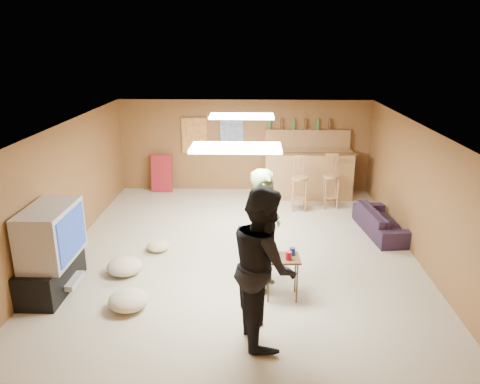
{
  "coord_description": "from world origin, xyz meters",
  "views": [
    {
      "loc": [
        0.25,
        -7.56,
        3.53
      ],
      "look_at": [
        0.0,
        0.2,
        1.0
      ],
      "focal_mm": 35.0,
      "sensor_mm": 36.0,
      "label": 1
    }
  ],
  "objects_px": {
    "bar_counter": "(308,174)",
    "tray_table": "(282,277)",
    "person_olive": "(265,230)",
    "person_black": "(263,265)",
    "sofa": "(382,221)",
    "tv_body": "(51,234)"
  },
  "relations": [
    {
      "from": "person_olive",
      "to": "bar_counter",
      "type": "bearing_deg",
      "value": -0.51
    },
    {
      "from": "bar_counter",
      "to": "tray_table",
      "type": "distance_m",
      "value": 4.63
    },
    {
      "from": "sofa",
      "to": "tray_table",
      "type": "bearing_deg",
      "value": 132.97
    },
    {
      "from": "tray_table",
      "to": "person_olive",
      "type": "bearing_deg",
      "value": 130.74
    },
    {
      "from": "sofa",
      "to": "tray_table",
      "type": "distance_m",
      "value": 3.16
    },
    {
      "from": "tv_body",
      "to": "person_olive",
      "type": "height_order",
      "value": "person_olive"
    },
    {
      "from": "person_olive",
      "to": "person_black",
      "type": "relative_size",
      "value": 0.94
    },
    {
      "from": "tv_body",
      "to": "person_black",
      "type": "height_order",
      "value": "person_black"
    },
    {
      "from": "tv_body",
      "to": "person_black",
      "type": "bearing_deg",
      "value": -18.93
    },
    {
      "from": "person_black",
      "to": "sofa",
      "type": "height_order",
      "value": "person_black"
    },
    {
      "from": "person_olive",
      "to": "sofa",
      "type": "xyz_separation_m",
      "value": [
        2.28,
        2.13,
        -0.68
      ]
    },
    {
      "from": "person_olive",
      "to": "tray_table",
      "type": "xyz_separation_m",
      "value": [
        0.25,
        -0.29,
        -0.6
      ]
    },
    {
      "from": "tv_body",
      "to": "bar_counter",
      "type": "xyz_separation_m",
      "value": [
        4.15,
        4.45,
        -0.35
      ]
    },
    {
      "from": "person_black",
      "to": "sofa",
      "type": "xyz_separation_m",
      "value": [
        2.33,
        3.35,
        -0.74
      ]
    },
    {
      "from": "person_black",
      "to": "bar_counter",
      "type": "bearing_deg",
      "value": -23.82
    },
    {
      "from": "tv_body",
      "to": "person_olive",
      "type": "relative_size",
      "value": 0.6
    },
    {
      "from": "person_olive",
      "to": "person_black",
      "type": "bearing_deg",
      "value": -168.18
    },
    {
      "from": "bar_counter",
      "to": "person_olive",
      "type": "bearing_deg",
      "value": -104.35
    },
    {
      "from": "bar_counter",
      "to": "tray_table",
      "type": "xyz_separation_m",
      "value": [
        -0.84,
        -4.54,
        -0.24
      ]
    },
    {
      "from": "person_black",
      "to": "tray_table",
      "type": "height_order",
      "value": "person_black"
    },
    {
      "from": "person_black",
      "to": "tray_table",
      "type": "distance_m",
      "value": 1.19
    },
    {
      "from": "tv_body",
      "to": "sofa",
      "type": "xyz_separation_m",
      "value": [
        5.34,
        2.32,
        -0.66
      ]
    }
  ]
}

